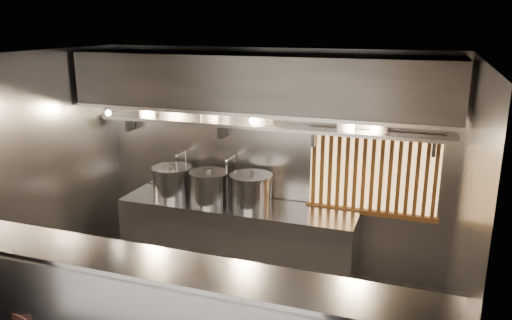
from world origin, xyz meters
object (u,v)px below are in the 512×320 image
Objects in this scene: stock_pot_mid at (251,190)px; stock_pot_right at (209,187)px; heat_lamp at (107,108)px; stock_pot_left at (173,181)px; pendant_bulb at (253,121)px.

stock_pot_right is at bearing -173.73° from stock_pot_mid.
stock_pot_mid is at bearing 9.44° from heat_lamp.
stock_pot_right is (-0.54, -0.06, -0.00)m from stock_pot_mid.
stock_pot_right is at bearing 10.80° from heat_lamp.
heat_lamp reaches higher than stock_pot_right.
heat_lamp is at bearing -170.56° from stock_pot_mid.
stock_pot_right is at bearing -7.24° from stock_pot_left.
stock_pot_left is 1.13× the size of stock_pot_right.
stock_pot_mid is at bearing 6.27° from stock_pot_right.
pendant_bulb is at bearing 2.17° from stock_pot_left.
stock_pot_left is at bearing 179.44° from stock_pot_mid.
pendant_bulb is 0.27× the size of stock_pot_mid.
heat_lamp is 1.87× the size of pendant_bulb.
stock_pot_mid is (1.09, -0.01, 0.01)m from stock_pot_left.
heat_lamp is 0.57× the size of stock_pot_right.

